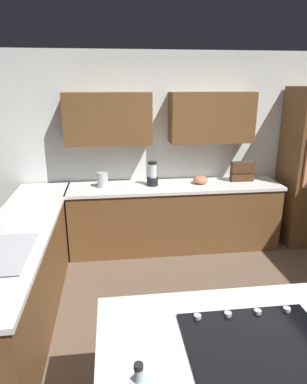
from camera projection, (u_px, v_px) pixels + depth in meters
The scene contains 12 objects.
ground_plane at pixel (217, 328), 3.21m from camera, with size 14.00×14.00×0.00m, color brown.
wall_back at pixel (174, 143), 4.71m from camera, with size 6.00×0.44×2.60m.
lower_cabinets_back at pixel (174, 218), 4.69m from camera, with size 2.80×0.60×0.86m, color brown.
countertop_back at pixel (175, 186), 4.56m from camera, with size 2.84×0.64×0.04m, color silver.
lower_cabinets_side at pixel (25, 270), 3.39m from camera, with size 0.60×2.90×0.86m, color brown.
countertop_side at pixel (19, 228), 3.25m from camera, with size 0.64×2.94×0.04m, color silver.
island_top at pixel (258, 348), 1.78m from camera, with size 1.68×1.02×0.04m, color silver.
cooktop at pixel (258, 343), 1.78m from camera, with size 0.76×0.56×0.03m.
blender at pixel (152, 175), 4.49m from camera, with size 0.15×0.15×0.32m.
mixing_bowl at pixel (200, 180), 4.59m from camera, with size 0.20×0.20×0.11m, color #CC724C.
spice_rack at pixel (242, 171), 4.70m from camera, with size 0.31×0.11×0.27m.
kettle at pixel (103, 180), 4.43m from camera, with size 0.14×0.14×0.19m, color #B7BABF.
Camera 1 is at (0.92, 2.57, 2.20)m, focal length 32.03 mm.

